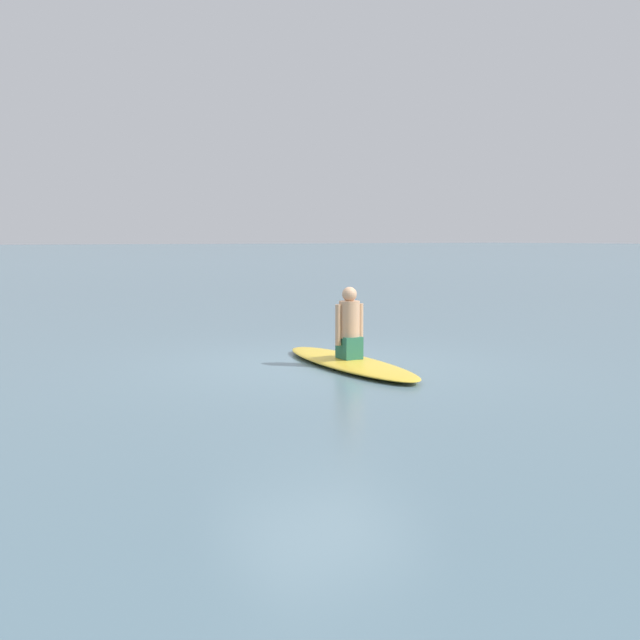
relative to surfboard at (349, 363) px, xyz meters
The scene contains 3 objects.
ground_plane 0.40m from the surfboard, 36.36° to the left, with size 400.00×400.00×0.00m, color slate.
surfboard is the anchor object (origin of this frame).
person_paddler 0.48m from the surfboard, 26.57° to the right, with size 0.33×0.42×0.95m.
Camera 1 is at (-8.75, 5.47, 1.70)m, focal length 43.69 mm.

